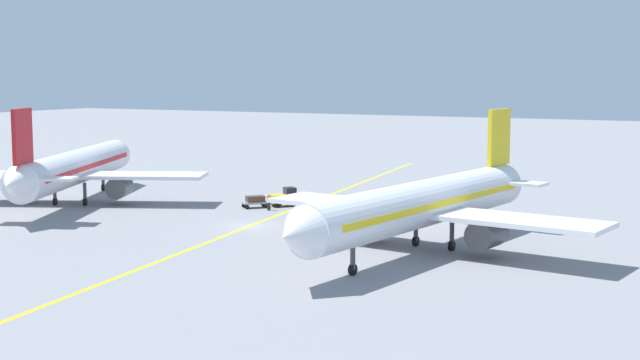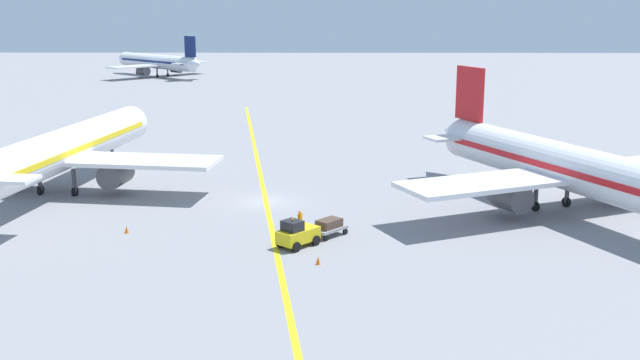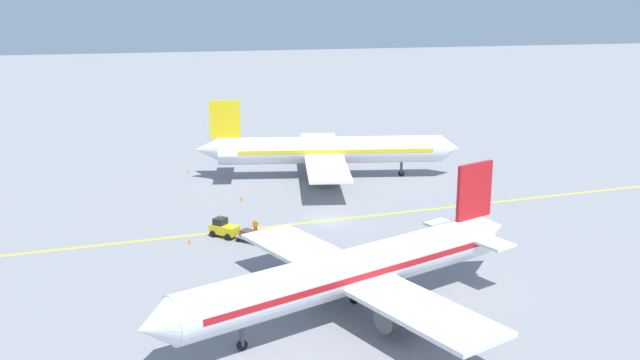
% 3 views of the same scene
% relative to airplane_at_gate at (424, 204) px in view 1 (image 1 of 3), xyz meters
% --- Properties ---
extents(ground_plane, '(400.00, 400.00, 0.00)m').
position_rel_airplane_at_gate_xyz_m(ground_plane, '(18.13, -3.60, -3.71)').
color(ground_plane, gray).
extents(apron_yellow_centreline, '(16.24, 119.00, 0.01)m').
position_rel_airplane_at_gate_xyz_m(apron_yellow_centreline, '(18.13, -3.60, -3.71)').
color(apron_yellow_centreline, yellow).
rests_on(apron_yellow_centreline, ground).
extents(airplane_at_gate, '(28.45, 35.51, 10.60)m').
position_rel_airplane_at_gate_xyz_m(airplane_at_gate, '(0.00, 0.00, 0.00)').
color(airplane_at_gate, white).
rests_on(airplane_at_gate, ground).
extents(airplane_adjacent_stand, '(27.67, 33.62, 10.60)m').
position_rel_airplane_at_gate_xyz_m(airplane_adjacent_stand, '(42.15, -7.03, 0.00)').
color(airplane_adjacent_stand, white).
rests_on(airplane_adjacent_stand, ground).
extents(baggage_tug_white, '(3.12, 3.23, 2.11)m').
position_rel_airplane_at_gate_xyz_m(baggage_tug_white, '(21.23, -15.57, -2.81)').
color(baggage_tug_white, gold).
rests_on(baggage_tug_white, ground).
extents(baggage_cart_trailing, '(2.78, 2.87, 1.24)m').
position_rel_airplane_at_gate_xyz_m(baggage_cart_trailing, '(23.44, -13.11, -2.95)').
color(baggage_cart_trailing, gray).
rests_on(baggage_cart_trailing, ground).
extents(ground_crew_worker, '(0.35, 0.54, 1.68)m').
position_rel_airplane_at_gate_xyz_m(ground_crew_worker, '(21.31, -12.28, -2.80)').
color(ground_crew_worker, '#23232D').
rests_on(ground_crew_worker, ground).
extents(traffic_cone_near_nose, '(0.32, 0.32, 0.55)m').
position_rel_airplane_at_gate_xyz_m(traffic_cone_near_nose, '(22.72, -19.17, -3.43)').
color(traffic_cone_near_nose, orange).
rests_on(traffic_cone_near_nose, ground).
extents(traffic_cone_mid_apron, '(0.32, 0.32, 0.55)m').
position_rel_airplane_at_gate_xyz_m(traffic_cone_mid_apron, '(-5.93, -18.46, -3.43)').
color(traffic_cone_mid_apron, orange).
rests_on(traffic_cone_mid_apron, ground).
extents(traffic_cone_by_wingtip, '(0.32, 0.32, 0.55)m').
position_rel_airplane_at_gate_xyz_m(traffic_cone_by_wingtip, '(8.69, -12.53, -3.43)').
color(traffic_cone_by_wingtip, orange).
rests_on(traffic_cone_by_wingtip, ground).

